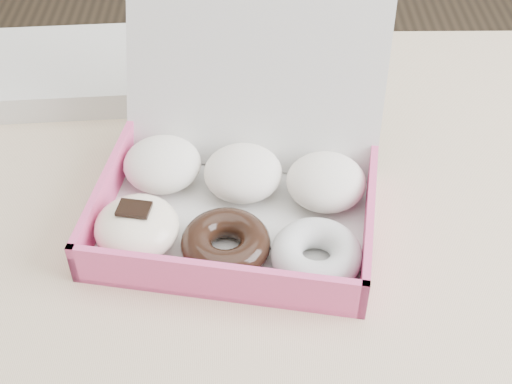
{
  "coord_description": "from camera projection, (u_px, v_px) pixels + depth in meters",
  "views": [
    {
      "loc": [
        -0.16,
        -0.62,
        1.34
      ],
      "look_at": [
        -0.15,
        -0.06,
        0.82
      ],
      "focal_mm": 50.0,
      "sensor_mm": 36.0,
      "label": 1
    }
  ],
  "objects": [
    {
      "name": "table",
      "position": [
        374.0,
        246.0,
        0.91
      ],
      "size": [
        1.2,
        0.8,
        0.75
      ],
      "color": "tan",
      "rests_on": "ground"
    },
    {
      "name": "donut_box",
      "position": [
        235.0,
        190.0,
        0.82
      ],
      "size": [
        0.36,
        0.34,
        0.22
      ],
      "rotation": [
        0.0,
        0.0,
        -0.17
      ],
      "color": "silver",
      "rests_on": "table"
    },
    {
      "name": "newspapers",
      "position": [
        69.0,
        71.0,
        1.03
      ],
      "size": [
        0.26,
        0.21,
        0.04
      ],
      "primitive_type": "cube",
      "rotation": [
        0.0,
        0.0,
        0.07
      ],
      "color": "white",
      "rests_on": "table"
    }
  ]
}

